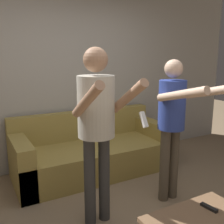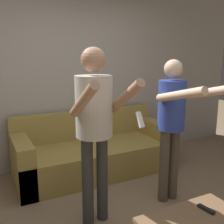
{
  "view_description": "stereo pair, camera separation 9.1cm",
  "coord_description": "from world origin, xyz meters",
  "px_view_note": "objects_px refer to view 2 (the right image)",
  "views": [
    {
      "loc": [
        -1.22,
        -1.74,
        1.62
      ],
      "look_at": [
        0.23,
        0.91,
        0.97
      ],
      "focal_mm": 42.0,
      "sensor_mm": 36.0,
      "label": 1
    },
    {
      "loc": [
        -1.13,
        -1.79,
        1.62
      ],
      "look_at": [
        0.23,
        0.91,
        0.97
      ],
      "focal_mm": 42.0,
      "sensor_mm": 36.0,
      "label": 2
    }
  ],
  "objects_px": {
    "couch": "(94,152)",
    "person_standing_left": "(95,117)",
    "remote_on_table": "(206,209)",
    "person_standing_right": "(173,117)"
  },
  "relations": [
    {
      "from": "person_standing_left",
      "to": "remote_on_table",
      "type": "xyz_separation_m",
      "value": [
        0.64,
        -0.78,
        -0.68
      ]
    },
    {
      "from": "person_standing_right",
      "to": "couch",
      "type": "bearing_deg",
      "value": 111.82
    },
    {
      "from": "couch",
      "to": "person_standing_left",
      "type": "distance_m",
      "value": 1.44
    },
    {
      "from": "couch",
      "to": "remote_on_table",
      "type": "relative_size",
      "value": 14.21
    },
    {
      "from": "couch",
      "to": "person_standing_left",
      "type": "bearing_deg",
      "value": -112.05
    },
    {
      "from": "person_standing_right",
      "to": "remote_on_table",
      "type": "bearing_deg",
      "value": -108.58
    },
    {
      "from": "person_standing_left",
      "to": "person_standing_right",
      "type": "height_order",
      "value": "person_standing_left"
    },
    {
      "from": "remote_on_table",
      "to": "person_standing_right",
      "type": "bearing_deg",
      "value": 71.42
    },
    {
      "from": "person_standing_left",
      "to": "remote_on_table",
      "type": "distance_m",
      "value": 1.22
    },
    {
      "from": "couch",
      "to": "person_standing_right",
      "type": "relative_size",
      "value": 1.37
    }
  ]
}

